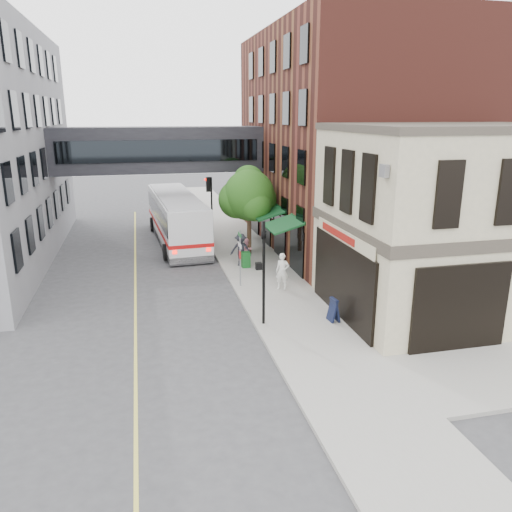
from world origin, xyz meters
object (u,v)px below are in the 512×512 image
pedestrian_a (282,271)px  pedestrian_b (247,250)px  pedestrian_c (241,250)px  sandwich_board (334,310)px  bus (176,216)px  newspaper_box (246,260)px

pedestrian_a → pedestrian_b: size_ratio=1.25×
pedestrian_c → sandwich_board: (2.28, -9.02, -0.45)m
bus → pedestrian_a: (4.44, -11.63, -0.78)m
pedestrian_b → newspaper_box: pedestrian_b is taller
bus → pedestrian_b: (3.67, -6.57, -0.97)m
bus → pedestrian_b: size_ratio=8.37×
bus → pedestrian_c: (3.19, -7.12, -0.75)m
bus → pedestrian_a: bearing=-69.1°
bus → pedestrian_a: 12.47m
bus → sandwich_board: 17.08m
pedestrian_b → sandwich_board: bearing=-106.8°
pedestrian_a → pedestrian_c: 4.68m
pedestrian_b → bus: bearing=91.9°
newspaper_box → sandwich_board: sandwich_board is taller
pedestrian_b → sandwich_board: (1.79, -9.57, -0.23)m
pedestrian_a → sandwich_board: (1.02, -4.51, -0.42)m
pedestrian_c → newspaper_box: size_ratio=2.10×
bus → newspaper_box: bus is taller
pedestrian_c → newspaper_box: pedestrian_c is taller
bus → pedestrian_c: bearing=-65.9°
pedestrian_a → pedestrian_c: pedestrian_c is taller
pedestrian_c → sandwich_board: pedestrian_c is taller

